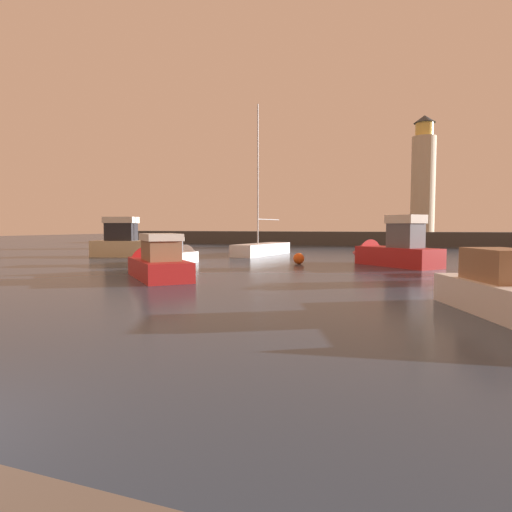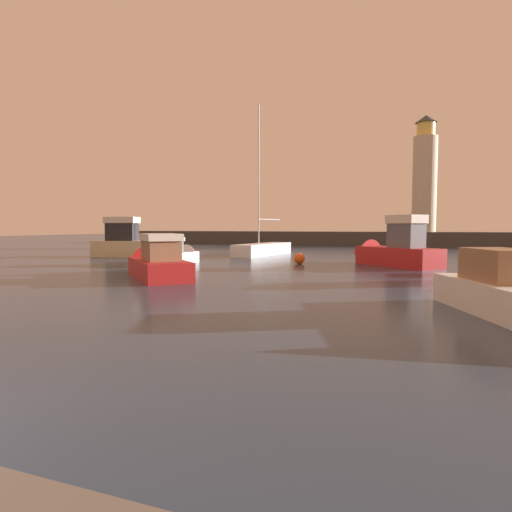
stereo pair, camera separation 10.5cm
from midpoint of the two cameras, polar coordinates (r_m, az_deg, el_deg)
The scene contains 9 objects.
ground_plane at distance 34.18m, azimuth 9.41°, elevation -0.71°, with size 220.00×220.00×0.00m, color #2D3D51.
breakwater at distance 64.58m, azimuth 14.74°, elevation 2.20°, with size 81.01×4.72×1.99m, color #423F3D.
lighthouse at distance 64.58m, azimuth 21.20°, elevation 9.58°, with size 3.16×3.16×15.75m.
motorboat_1 at distance 24.27m, azimuth -12.99°, elevation -0.84°, with size 6.80×6.78×2.86m.
motorboat_2 at distance 32.53m, azimuth -10.08°, elevation 0.13°, with size 2.11×6.23×2.37m.
motorboat_5 at distance 40.42m, azimuth -14.64°, elevation 1.49°, with size 8.90×4.29×3.89m.
motorboat_6 at distance 31.70m, azimuth 17.06°, elevation 0.68°, with size 7.14×6.64×3.81m.
sailboat_moored at distance 41.45m, azimuth 0.97°, elevation 0.98°, with size 3.13×8.82×13.87m.
mooring_buoy at distance 31.44m, azimuth 5.76°, elevation -0.34°, with size 0.80×0.80×0.80m, color #EA5919.
Camera 2 is at (6.65, -2.62, 2.67)m, focal length 30.66 mm.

